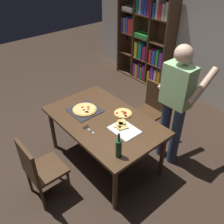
{
  "coord_description": "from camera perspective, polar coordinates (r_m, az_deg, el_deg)",
  "views": [
    {
      "loc": [
        2.06,
        -1.61,
        2.7
      ],
      "look_at": [
        0.0,
        0.15,
        0.8
      ],
      "focal_mm": 39.32,
      "sensor_mm": 36.0,
      "label": 1
    }
  ],
  "objects": [
    {
      "name": "ground_plane",
      "position": [
        3.76,
        -1.77,
        -10.89
      ],
      "size": [
        12.0,
        12.0,
        0.0
      ],
      "primitive_type": "plane",
      "color": "#38281E"
    },
    {
      "name": "back_wall",
      "position": [
        4.87,
        23.54,
        16.8
      ],
      "size": [
        6.4,
        0.1,
        2.8
      ],
      "primitive_type": "cube",
      "color": "silver",
      "rests_on": "ground_plane"
    },
    {
      "name": "dining_table",
      "position": [
        3.31,
        -1.98,
        -2.7
      ],
      "size": [
        1.6,
        1.0,
        0.75
      ],
      "color": "#4C331E",
      "rests_on": "ground_plane"
    },
    {
      "name": "chair_near_camera",
      "position": [
        3.07,
        -16.7,
        -12.4
      ],
      "size": [
        0.42,
        0.42,
        0.9
      ],
      "color": "#472D19",
      "rests_on": "ground_plane"
    },
    {
      "name": "chair_far_side",
      "position": [
        3.97,
        9.18,
        1.1
      ],
      "size": [
        0.42,
        0.42,
        0.9
      ],
      "color": "#472D19",
      "rests_on": "ground_plane"
    },
    {
      "name": "bookshelf",
      "position": [
        5.59,
        8.08,
        16.49
      ],
      "size": [
        1.4,
        0.35,
        1.95
      ],
      "color": "#513823",
      "rests_on": "ground_plane"
    },
    {
      "name": "person_serving_pizza",
      "position": [
        3.29,
        14.67,
        2.57
      ],
      "size": [
        0.55,
        0.54,
        1.75
      ],
      "color": "#38476B",
      "rests_on": "ground_plane"
    },
    {
      "name": "pepperoni_pizza_on_tray",
      "position": [
        3.44,
        -6.37,
        0.51
      ],
      "size": [
        0.4,
        0.4,
        0.04
      ],
      "color": "#2D2D33",
      "rests_on": "dining_table"
    },
    {
      "name": "pizza_slices_on_towel",
      "position": [
        3.11,
        2.55,
        -3.66
      ],
      "size": [
        0.37,
        0.28,
        0.03
      ],
      "color": "white",
      "rests_on": "dining_table"
    },
    {
      "name": "wine_bottle",
      "position": [
        2.67,
        1.56,
        -8.37
      ],
      "size": [
        0.07,
        0.07,
        0.32
      ],
      "color": "#194723",
      "rests_on": "dining_table"
    },
    {
      "name": "kitchen_scissors",
      "position": [
        3.11,
        -5.69,
        -3.85
      ],
      "size": [
        0.19,
        0.09,
        0.01
      ],
      "color": "silver",
      "rests_on": "dining_table"
    },
    {
      "name": "second_pizza_plain",
      "position": [
        3.36,
        2.57,
        -0.31
      ],
      "size": [
        0.25,
        0.25,
        0.03
      ],
      "color": "tan",
      "rests_on": "dining_table"
    }
  ]
}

